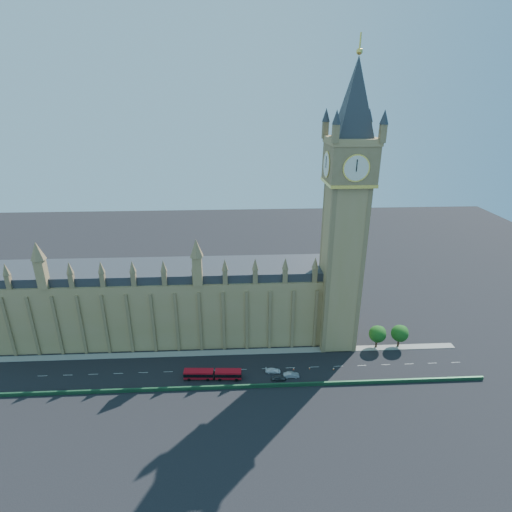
{
  "coord_description": "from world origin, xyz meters",
  "views": [
    {
      "loc": [
        3.02,
        -107.73,
        83.23
      ],
      "look_at": [
        9.12,
        10.0,
        36.02
      ],
      "focal_mm": 28.0,
      "sensor_mm": 36.0,
      "label": 1
    }
  ],
  "objects_px": {
    "red_bus": "(213,374)",
    "car_grey": "(279,378)",
    "car_silver": "(291,375)",
    "car_white": "(273,371)"
  },
  "relations": [
    {
      "from": "red_bus",
      "to": "car_silver",
      "type": "height_order",
      "value": "red_bus"
    },
    {
      "from": "car_silver",
      "to": "car_white",
      "type": "xyz_separation_m",
      "value": [
        -5.63,
        2.64,
        -0.11
      ]
    },
    {
      "from": "red_bus",
      "to": "car_grey",
      "type": "bearing_deg",
      "value": -1.38
    },
    {
      "from": "car_grey",
      "to": "red_bus",
      "type": "bearing_deg",
      "value": 87.21
    },
    {
      "from": "car_silver",
      "to": "red_bus",
      "type": "bearing_deg",
      "value": 89.63
    },
    {
      "from": "car_grey",
      "to": "car_silver",
      "type": "bearing_deg",
      "value": -72.75
    },
    {
      "from": "car_white",
      "to": "car_grey",
      "type": "bearing_deg",
      "value": -152.92
    },
    {
      "from": "car_silver",
      "to": "car_white",
      "type": "height_order",
      "value": "car_silver"
    },
    {
      "from": "red_bus",
      "to": "car_white",
      "type": "distance_m",
      "value": 19.48
    },
    {
      "from": "red_bus",
      "to": "car_grey",
      "type": "distance_m",
      "value": 20.92
    }
  ]
}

